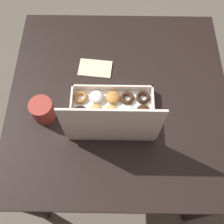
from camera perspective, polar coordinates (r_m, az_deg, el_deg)
ground_plane at (r=1.82m, az=0.94°, el=-8.00°), size 8.00×8.00×0.00m
dining_table at (r=1.24m, az=1.37°, el=1.05°), size 0.96×0.95×0.74m
donut_box at (r=1.05m, az=0.08°, el=-0.64°), size 0.35×0.24×0.28m
coffee_mug at (r=1.09m, az=-14.88°, el=0.43°), size 0.09×0.09×0.09m
paper_napkin at (r=1.22m, az=-3.68°, el=9.48°), size 0.16×0.11×0.01m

